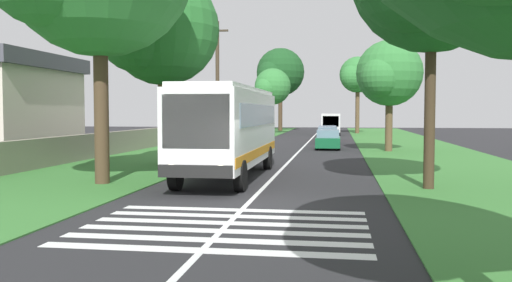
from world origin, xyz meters
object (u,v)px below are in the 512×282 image
Objects in this scene: trailing_car_0 at (328,140)px; trailing_car_2 at (327,133)px; roadside_tree_right_0 at (388,75)px; roadside_tree_left_3 at (279,73)px; trailing_minibus_0 at (331,122)px; utility_pole at (217,86)px; trailing_car_1 at (328,136)px; roadside_tree_right_3 at (357,76)px; coach_bus at (230,126)px; roadside_tree_left_2 at (161,33)px; roadside_tree_left_0 at (272,88)px.

trailing_car_0 and trailing_car_2 have the same top height.
roadside_tree_left_3 is at bearing 16.60° from roadside_tree_right_0.
roadside_tree_left_3 reaches higher than trailing_minibus_0.
utility_pole is at bearing 167.26° from trailing_minibus_0.
trailing_car_1 is 32.03m from roadside_tree_left_3.
trailing_minibus_0 is 0.71× the size of utility_pole.
roadside_tree_left_3 is at bearing 53.76° from roadside_tree_right_3.
trailing_car_0 is at bearing -11.61° from coach_bus.
trailing_car_1 is at bearing -22.08° from roadside_tree_left_2.
trailing_car_0 is 0.44× the size of roadside_tree_left_2.
trailing_car_1 is at bearing -160.03° from roadside_tree_left_0.
roadside_tree_right_3 is (22.41, -3.16, 6.57)m from trailing_car_1.
coach_bus is at bearing 174.99° from trailing_minibus_0.
coach_bus is 56.00m from roadside_tree_left_3.
trailing_car_1 is at bearing -166.08° from roadside_tree_left_3.
coach_bus is at bearing -165.05° from utility_pole.
roadside_tree_right_0 is (-29.27, -11.56, -0.48)m from roadside_tree_left_0.
roadside_tree_left_3 is 1.22× the size of roadside_tree_right_3.
roadside_tree_left_0 is (14.97, 7.20, 5.09)m from trailing_car_2.
roadside_tree_right_0 is (-14.29, -4.36, 4.61)m from trailing_car_2.
trailing_minibus_0 is at bearing -5.01° from coach_bus.
trailing_car_0 and trailing_car_1 have the same top height.
roadside_tree_left_2 is at bearing 179.16° from roadside_tree_left_3.
utility_pole is (-13.55, 6.74, 3.74)m from trailing_car_1.
roadside_tree_left_3 is (50.50, -0.74, 1.40)m from roadside_tree_left_2.
roadside_tree_left_2 is 0.84× the size of roadside_tree_left_3.
roadside_tree_left_3 reaches higher than trailing_car_0.
roadside_tree_right_3 is (29.45, -3.00, 6.57)m from trailing_car_0.
roadside_tree_right_0 is at bearing -158.45° from roadside_tree_left_0.
coach_bus is 45.79m from roadside_tree_left_0.
roadside_tree_left_3 is (37.25, 7.64, 7.56)m from trailing_car_0.
roadside_tree_right_3 reaches higher than roadside_tree_right_0.
trailing_car_2 is 17.38m from roadside_tree_left_0.
roadside_tree_left_3 reaches higher than roadside_tree_right_0.
roadside_tree_left_2 reaches higher than trailing_car_0.
utility_pole is (-35.96, 9.90, -2.83)m from roadside_tree_right_3.
roadside_tree_right_3 is at bearing -77.97° from roadside_tree_left_0.
roadside_tree_left_0 is at bearing 15.38° from trailing_car_0.
trailing_car_1 is 11.04m from roadside_tree_right_0.
roadside_tree_left_3 reaches higher than roadside_tree_left_2.
trailing_minibus_0 is at bearing 9.19° from roadside_tree_right_0.
roadside_tree_left_3 is at bearing 0.90° from roadside_tree_left_0.
roadside_tree_right_0 reaches higher than coach_bus.
roadside_tree_left_2 is 1.29× the size of roadside_tree_right_0.
coach_bus is at bearing 173.51° from trailing_car_2.
trailing_minibus_0 is 31.04m from utility_pole.
coach_bus is 25.62m from trailing_car_1.
roadside_tree_left_3 reaches higher than utility_pole.
roadside_tree_right_3 is at bearing -14.93° from roadside_tree_left_2.
trailing_car_2 is at bearing -17.63° from roadside_tree_left_2.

